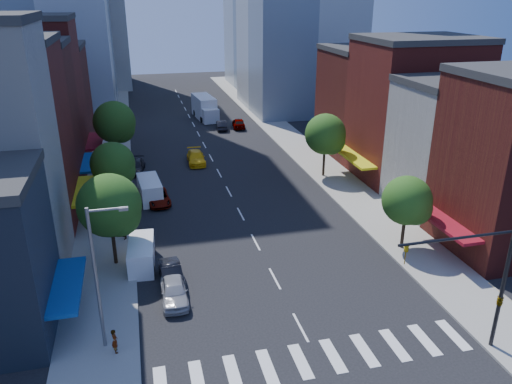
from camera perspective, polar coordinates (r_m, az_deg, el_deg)
ground at (r=33.01m, az=5.11°, el=-15.16°), size 220.00×220.00×0.00m
sidewalk_left at (r=67.82m, az=-16.21°, el=4.06°), size 5.00×120.00×0.15m
sidewalk_right at (r=71.07m, az=4.37°, el=5.68°), size 5.00×120.00×0.15m
crosswalk at (r=30.81m, az=6.99°, el=-18.37°), size 19.00×3.00×0.01m
bldg_left_3 at (r=56.46m, az=-25.93°, el=7.07°), size 12.00×8.00×15.00m
bldg_left_4 at (r=64.43m, az=-24.71°, el=9.79°), size 12.00×9.00×17.00m
bldg_left_5 at (r=73.99m, az=-23.28°, el=9.75°), size 12.00×10.00×13.00m
bldg_right_1 at (r=51.74m, az=22.38°, el=4.70°), size 12.00×8.00×12.00m
bldg_right_2 at (r=58.60m, az=17.56°, el=8.72°), size 12.00×10.00×15.00m
bldg_right_3 at (r=67.35m, az=13.14°, el=9.90°), size 12.00×10.00×13.00m
traffic_signal at (r=31.90m, az=25.59°, el=-9.95°), size 7.24×2.24×8.00m
streetlight at (r=29.74m, az=-17.54°, el=-8.56°), size 2.25×0.25×9.00m
tree_left_near at (r=38.79m, az=-16.17°, el=-1.74°), size 4.80×4.80×7.30m
tree_left_mid at (r=49.21m, az=-15.86°, el=2.90°), size 4.20×4.20×6.65m
tree_left_far at (r=62.49m, az=-15.72°, el=7.52°), size 5.00×5.00×7.75m
tree_right_near at (r=41.75m, az=17.07°, el=-1.15°), size 4.00×4.00×6.20m
tree_right_far at (r=56.78m, az=8.09°, el=6.38°), size 4.60×4.60×7.20m
parked_car_front at (r=35.40m, az=-9.34°, el=-11.05°), size 1.87×4.49×1.52m
parked_car_second at (r=37.37m, az=-9.66°, el=-9.27°), size 1.74×4.32×1.40m
parked_car_third at (r=51.11m, az=-11.11°, el=-0.61°), size 2.47×4.74×1.27m
parked_car_rear at (r=60.65m, az=-13.59°, el=2.84°), size 2.52×4.92×1.37m
cargo_van_near at (r=39.73m, az=-12.95°, el=-7.04°), size 2.21×4.84×2.01m
cargo_van_far at (r=51.97m, az=-12.03°, el=0.23°), size 2.47×5.28×2.18m
taxi at (r=62.48m, az=-6.87°, el=3.93°), size 2.23×5.16×1.48m
traffic_car_oncoming at (r=78.10m, az=-3.97°, el=7.65°), size 1.91×4.38×1.40m
traffic_car_far at (r=78.86m, az=-2.00°, el=7.88°), size 2.37×4.72×1.54m
box_truck at (r=85.18m, az=-5.86°, el=9.49°), size 3.48×9.26×3.64m
pedestrian_near at (r=31.45m, az=-15.84°, el=-16.06°), size 0.49×0.64×1.56m
pedestrian_far at (r=44.09m, az=-14.96°, el=-4.13°), size 0.85×1.00×1.80m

